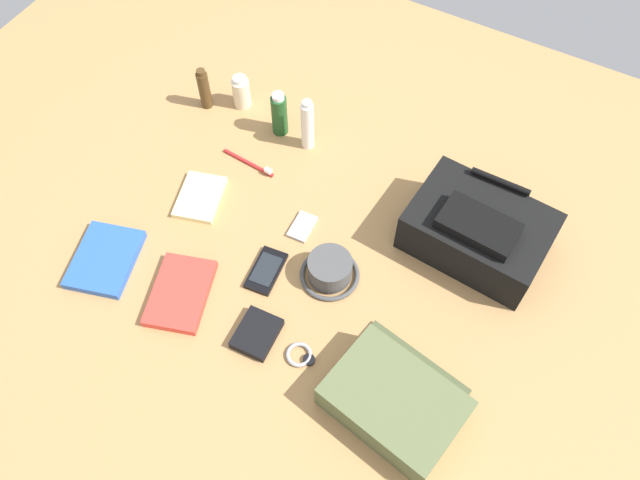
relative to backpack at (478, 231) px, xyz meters
name	(u,v)px	position (x,y,z in m)	size (l,w,h in m)	color
ground_plane	(320,251)	(-0.34, -0.20, -0.08)	(2.64, 2.02, 0.02)	#A47A48
backpack	(478,231)	(0.00, 0.00, 0.00)	(0.35, 0.26, 0.16)	black
toiletry_pouch	(395,401)	(0.00, -0.48, -0.03)	(0.32, 0.29, 0.08)	#56603D
bucket_hat	(330,270)	(-0.28, -0.26, -0.04)	(0.15, 0.15, 0.07)	#464646
cologne_bottle	(204,89)	(-0.87, 0.08, 0.00)	(0.03, 0.03, 0.14)	#473319
lotion_bottle	(241,92)	(-0.78, 0.13, -0.02)	(0.05, 0.05, 0.11)	beige
shampoo_bottle	(279,114)	(-0.63, 0.10, 0.00)	(0.04, 0.04, 0.14)	#19471E
toothpaste_tube	(307,125)	(-0.54, 0.09, 0.01)	(0.04, 0.04, 0.17)	white
paperback_novel	(105,259)	(-0.80, -0.49, -0.06)	(0.20, 0.23, 0.02)	blue
travel_guidebook	(181,293)	(-0.57, -0.48, -0.06)	(0.19, 0.23, 0.02)	red
cell_phone	(266,271)	(-0.42, -0.32, -0.06)	(0.08, 0.13, 0.01)	black
media_player	(302,227)	(-0.41, -0.17, -0.06)	(0.06, 0.09, 0.01)	#B7B7BC
wristwatch	(300,355)	(-0.24, -0.48, -0.06)	(0.07, 0.06, 0.01)	#99999E
toothbrush	(251,164)	(-0.64, -0.05, -0.06)	(0.17, 0.02, 0.02)	red
wallet	(257,333)	(-0.35, -0.48, -0.06)	(0.09, 0.11, 0.02)	black
notepad	(200,197)	(-0.70, -0.22, -0.06)	(0.11, 0.15, 0.02)	beige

